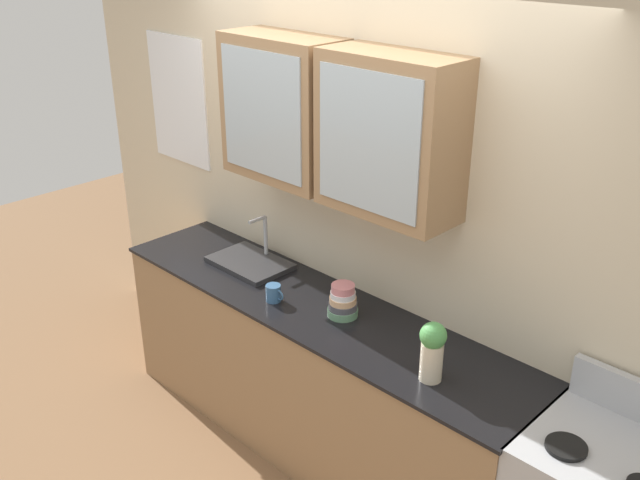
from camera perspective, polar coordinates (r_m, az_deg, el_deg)
name	(u,v)px	position (r m, az deg, el deg)	size (l,w,h in m)	color
ground_plane	(314,444)	(4.31, -0.49, -15.99)	(10.00, 10.00, 0.00)	brown
back_wall_unit	(354,185)	(3.73, 2.74, 4.41)	(4.67, 0.42, 2.85)	beige
counter	(314,378)	(4.02, -0.51, -10.96)	(2.62, 0.60, 0.93)	#93704C
sink_faucet	(251,262)	(4.19, -5.58, -1.74)	(0.47, 0.32, 0.28)	#2D2D30
bowl_stack	(343,302)	(3.64, 1.84, -4.96)	(0.16, 0.16, 0.18)	#669972
vase	(432,349)	(3.16, 8.97, -8.62)	(0.12, 0.12, 0.29)	beige
cup_near_sink	(274,293)	(3.79, -3.73, -4.26)	(0.12, 0.08, 0.09)	#38608C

